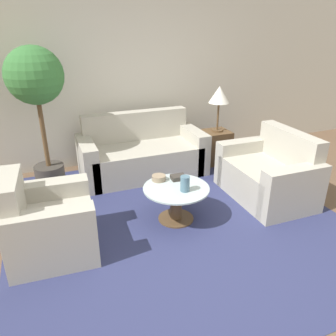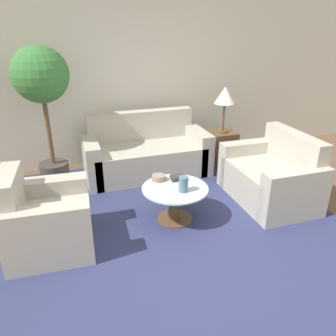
{
  "view_description": "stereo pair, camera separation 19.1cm",
  "coord_description": "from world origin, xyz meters",
  "px_view_note": "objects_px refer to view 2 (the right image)",
  "views": [
    {
      "loc": [
        -1.34,
        -2.35,
        2.08
      ],
      "look_at": [
        -0.05,
        0.9,
        0.55
      ],
      "focal_mm": 35.0,
      "sensor_mm": 36.0,
      "label": 1
    },
    {
      "loc": [
        -1.16,
        -2.42,
        2.08
      ],
      "look_at": [
        -0.05,
        0.9,
        0.55
      ],
      "focal_mm": 35.0,
      "sensor_mm": 36.0,
      "label": 2
    }
  ],
  "objects_px": {
    "vase": "(183,184)",
    "armchair": "(44,222)",
    "loveseat": "(273,178)",
    "book_stack": "(178,178)",
    "coffee_table": "(175,199)",
    "table_lamp": "(225,97)",
    "sofa_main": "(145,154)",
    "potted_plant": "(42,87)",
    "bowl": "(159,178)"
  },
  "relations": [
    {
      "from": "book_stack",
      "to": "table_lamp",
      "type": "bearing_deg",
      "value": 48.75
    },
    {
      "from": "coffee_table",
      "to": "book_stack",
      "type": "height_order",
      "value": "book_stack"
    },
    {
      "from": "sofa_main",
      "to": "bowl",
      "type": "height_order",
      "value": "sofa_main"
    },
    {
      "from": "loveseat",
      "to": "bowl",
      "type": "relative_size",
      "value": 7.65
    },
    {
      "from": "potted_plant",
      "to": "book_stack",
      "type": "xyz_separation_m",
      "value": [
        1.4,
        -1.3,
        -0.91
      ]
    },
    {
      "from": "coffee_table",
      "to": "armchair",
      "type": "bearing_deg",
      "value": -176.69
    },
    {
      "from": "armchair",
      "to": "potted_plant",
      "type": "xyz_separation_m",
      "value": [
        0.11,
        1.57,
        1.05
      ]
    },
    {
      "from": "vase",
      "to": "armchair",
      "type": "bearing_deg",
      "value": 178.88
    },
    {
      "from": "potted_plant",
      "to": "bowl",
      "type": "relative_size",
      "value": 11.53
    },
    {
      "from": "bowl",
      "to": "book_stack",
      "type": "xyz_separation_m",
      "value": [
        0.22,
        -0.06,
        -0.0
      ]
    },
    {
      "from": "sofa_main",
      "to": "bowl",
      "type": "distance_m",
      "value": 1.2
    },
    {
      "from": "sofa_main",
      "to": "book_stack",
      "type": "height_order",
      "value": "sofa_main"
    },
    {
      "from": "table_lamp",
      "to": "vase",
      "type": "distance_m",
      "value": 2.01
    },
    {
      "from": "sofa_main",
      "to": "loveseat",
      "type": "distance_m",
      "value": 1.89
    },
    {
      "from": "armchair",
      "to": "loveseat",
      "type": "height_order",
      "value": "loveseat"
    },
    {
      "from": "bowl",
      "to": "table_lamp",
      "type": "bearing_deg",
      "value": 38.73
    },
    {
      "from": "loveseat",
      "to": "book_stack",
      "type": "xyz_separation_m",
      "value": [
        -1.25,
        0.1,
        0.15
      ]
    },
    {
      "from": "vase",
      "to": "bowl",
      "type": "distance_m",
      "value": 0.4
    },
    {
      "from": "armchair",
      "to": "bowl",
      "type": "height_order",
      "value": "armchair"
    },
    {
      "from": "armchair",
      "to": "coffee_table",
      "type": "bearing_deg",
      "value": -83.34
    },
    {
      "from": "table_lamp",
      "to": "potted_plant",
      "type": "bearing_deg",
      "value": 177.35
    },
    {
      "from": "armchair",
      "to": "table_lamp",
      "type": "height_order",
      "value": "table_lamp"
    },
    {
      "from": "loveseat",
      "to": "potted_plant",
      "type": "relative_size",
      "value": 0.66
    },
    {
      "from": "coffee_table",
      "to": "table_lamp",
      "type": "distance_m",
      "value": 2.05
    },
    {
      "from": "table_lamp",
      "to": "bowl",
      "type": "height_order",
      "value": "table_lamp"
    },
    {
      "from": "potted_plant",
      "to": "book_stack",
      "type": "height_order",
      "value": "potted_plant"
    },
    {
      "from": "coffee_table",
      "to": "table_lamp",
      "type": "bearing_deg",
      "value": 46.82
    },
    {
      "from": "loveseat",
      "to": "table_lamp",
      "type": "distance_m",
      "value": 1.51
    },
    {
      "from": "table_lamp",
      "to": "bowl",
      "type": "relative_size",
      "value": 4.36
    },
    {
      "from": "armchair",
      "to": "bowl",
      "type": "distance_m",
      "value": 1.33
    },
    {
      "from": "loveseat",
      "to": "book_stack",
      "type": "distance_m",
      "value": 1.27
    },
    {
      "from": "loveseat",
      "to": "table_lamp",
      "type": "xyz_separation_m",
      "value": [
        -0.07,
        1.29,
        0.79
      ]
    },
    {
      "from": "table_lamp",
      "to": "potted_plant",
      "type": "height_order",
      "value": "potted_plant"
    },
    {
      "from": "sofa_main",
      "to": "potted_plant",
      "type": "distance_m",
      "value": 1.7
    },
    {
      "from": "vase",
      "to": "loveseat",
      "type": "bearing_deg",
      "value": 8.36
    },
    {
      "from": "table_lamp",
      "to": "book_stack",
      "type": "distance_m",
      "value": 1.79
    },
    {
      "from": "sofa_main",
      "to": "armchair",
      "type": "height_order",
      "value": "sofa_main"
    },
    {
      "from": "sofa_main",
      "to": "book_stack",
      "type": "distance_m",
      "value": 1.26
    },
    {
      "from": "table_lamp",
      "to": "sofa_main",
      "type": "bearing_deg",
      "value": 177.18
    },
    {
      "from": "potted_plant",
      "to": "bowl",
      "type": "bearing_deg",
      "value": -46.59
    },
    {
      "from": "loveseat",
      "to": "coffee_table",
      "type": "distance_m",
      "value": 1.36
    },
    {
      "from": "sofa_main",
      "to": "coffee_table",
      "type": "bearing_deg",
      "value": -91.32
    },
    {
      "from": "potted_plant",
      "to": "armchair",
      "type": "bearing_deg",
      "value": -93.96
    },
    {
      "from": "loveseat",
      "to": "bowl",
      "type": "height_order",
      "value": "loveseat"
    },
    {
      "from": "coffee_table",
      "to": "table_lamp",
      "type": "height_order",
      "value": "table_lamp"
    },
    {
      "from": "armchair",
      "to": "potted_plant",
      "type": "bearing_deg",
      "value": -0.61
    },
    {
      "from": "loveseat",
      "to": "vase",
      "type": "distance_m",
      "value": 1.33
    },
    {
      "from": "coffee_table",
      "to": "book_stack",
      "type": "bearing_deg",
      "value": 60.85
    },
    {
      "from": "armchair",
      "to": "book_stack",
      "type": "height_order",
      "value": "armchair"
    },
    {
      "from": "potted_plant",
      "to": "vase",
      "type": "xyz_separation_m",
      "value": [
        1.35,
        -1.6,
        -0.85
      ]
    }
  ]
}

